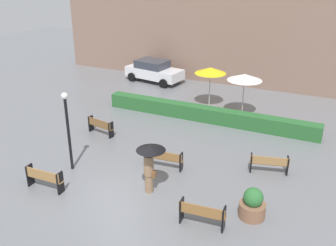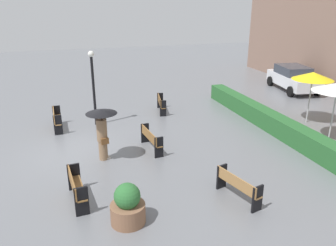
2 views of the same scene
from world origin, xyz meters
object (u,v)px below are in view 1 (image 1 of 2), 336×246
Objects in this scene: bench_far_right at (269,163)px; lamp_post at (67,123)px; bench_mid_center at (164,158)px; bench_near_right at (202,213)px; bench_near_left at (44,178)px; patio_umbrella_yellow at (210,70)px; patio_umbrella_white at (245,77)px; planter_pot at (253,205)px; parked_car at (154,71)px; bench_far_left at (100,126)px; pedestrian_with_umbrella at (150,161)px.

lamp_post is (-7.75, -3.24, 1.69)m from bench_far_right.
bench_mid_center is 1.05× the size of bench_far_right.
bench_near_right is 0.46× the size of lamp_post.
patio_umbrella_yellow is at bearing 76.70° from bench_near_left.
bench_near_left is at bearing -114.72° from patio_umbrella_white.
parked_car is (-10.52, 13.02, 0.32)m from planter_pot.
patio_umbrella_yellow is (-0.77, 8.00, 1.78)m from bench_mid_center.
pedestrian_with_umbrella reaches higher than bench_far_left.
bench_near_left is 6.39m from bench_near_right.
bench_far_right is at bearing -52.53° from patio_umbrella_yellow.
planter_pot is 11.15m from patio_umbrella_yellow.
bench_far_left is 0.97× the size of bench_far_right.
bench_mid_center is at bearing 133.86° from bench_near_right.
pedestrian_with_umbrella is 3.98m from lamp_post.
patio_umbrella_white is (4.97, 10.79, 1.80)m from bench_near_left.
patio_umbrella_yellow reaches higher than parked_car.
bench_mid_center is 4.17m from bench_near_right.
patio_umbrella_white reaches higher than bench_near_right.
parked_car is at bearing 152.82° from patio_umbrella_white.
bench_near_left is at bearing -79.50° from parked_car.
bench_near_left is at bearing -167.55° from planter_pot.
pedestrian_with_umbrella is at bearing -63.46° from parked_car.
bench_mid_center is at bearing -160.23° from bench_far_right.
pedestrian_with_umbrella is 0.79× the size of patio_umbrella_white.
bench_near_right is at bearing -23.77° from pedestrian_with_umbrella.
planter_pot is at bearing -51.07° from parked_car.
bench_far_right is 8.57m from lamp_post.
bench_far_left is 8.66m from bench_far_right.
bench_far_left is at bearing 178.44° from bench_far_right.
parked_car reaches higher than bench_near_right.
bench_near_right is at bearing -71.61° from patio_umbrella_yellow.
bench_far_left is 9.67m from parked_car.
pedestrian_with_umbrella is at bearing -97.09° from patio_umbrella_white.
bench_near_right is (2.89, -3.01, 0.03)m from bench_mid_center.
bench_mid_center is 0.70× the size of patio_umbrella_yellow.
pedestrian_with_umbrella is at bearing -37.13° from bench_far_left.
bench_far_left is 7.47m from patio_umbrella_yellow.
parked_car is at bearing 100.52° from bench_far_left.
planter_pot is (8.75, -3.53, -0.00)m from bench_far_left.
bench_mid_center is 1.08× the size of bench_far_left.
patio_umbrella_yellow is 2.36m from patio_umbrella_white.
patio_umbrella_white is at bearing 78.52° from bench_mid_center.
planter_pot is at bearing -62.59° from patio_umbrella_yellow.
pedestrian_with_umbrella reaches higher than bench_far_right.
patio_umbrella_white is at bearing -17.41° from patio_umbrella_yellow.
pedestrian_with_umbrella is 0.45× the size of parked_car.
lamp_post is at bearing -154.00° from bench_mid_center.
bench_far_left is 0.65× the size of patio_umbrella_yellow.
bench_far_right is (4.20, 1.51, -0.02)m from bench_mid_center.
patio_umbrella_white is at bearing 82.91° from pedestrian_with_umbrella.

